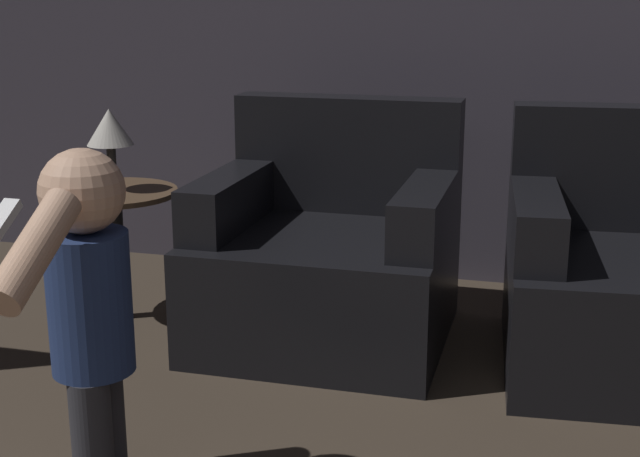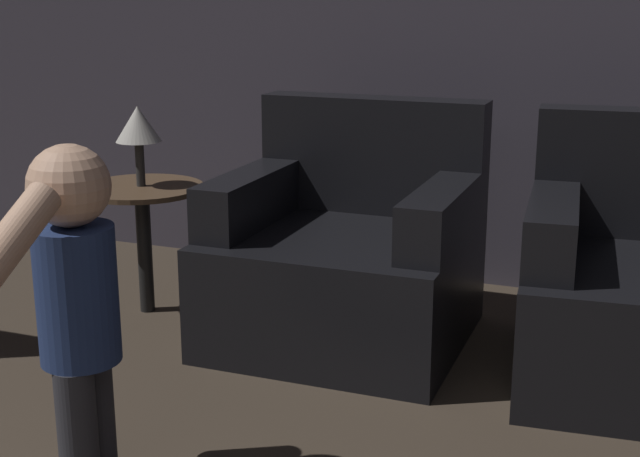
{
  "view_description": "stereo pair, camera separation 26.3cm",
  "coord_description": "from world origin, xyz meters",
  "px_view_note": "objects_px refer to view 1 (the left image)",
  "views": [
    {
      "loc": [
        0.5,
        0.55,
        1.3
      ],
      "look_at": [
        -0.17,
        3.0,
        0.61
      ],
      "focal_mm": 50.0,
      "sensor_mm": 36.0,
      "label": 1
    },
    {
      "loc": [
        0.75,
        0.63,
        1.3
      ],
      "look_at": [
        -0.17,
        3.0,
        0.61
      ],
      "focal_mm": 50.0,
      "sensor_mm": 36.0,
      "label": 2
    }
  ],
  "objects_px": {
    "armchair_left": "(329,257)",
    "lamp": "(110,129)",
    "armchair_right": "(640,281)",
    "person_toddler": "(88,304)"
  },
  "relations": [
    {
      "from": "armchair_left",
      "to": "lamp",
      "type": "bearing_deg",
      "value": -176.58
    },
    {
      "from": "armchair_left",
      "to": "armchair_right",
      "type": "bearing_deg",
      "value": -0.1
    },
    {
      "from": "person_toddler",
      "to": "lamp",
      "type": "bearing_deg",
      "value": 13.18
    },
    {
      "from": "armchair_left",
      "to": "person_toddler",
      "type": "bearing_deg",
      "value": -101.76
    },
    {
      "from": "armchair_left",
      "to": "armchair_right",
      "type": "height_order",
      "value": "same"
    },
    {
      "from": "person_toddler",
      "to": "lamp",
      "type": "height_order",
      "value": "person_toddler"
    },
    {
      "from": "armchair_left",
      "to": "armchair_right",
      "type": "distance_m",
      "value": 1.12
    },
    {
      "from": "armchair_left",
      "to": "person_toddler",
      "type": "xyz_separation_m",
      "value": [
        -0.27,
        -1.3,
        0.24
      ]
    },
    {
      "from": "armchair_left",
      "to": "lamp",
      "type": "xyz_separation_m",
      "value": [
        -0.86,
        -0.05,
        0.46
      ]
    },
    {
      "from": "armchair_right",
      "to": "person_toddler",
      "type": "xyz_separation_m",
      "value": [
        -1.39,
        -1.3,
        0.24
      ]
    }
  ]
}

